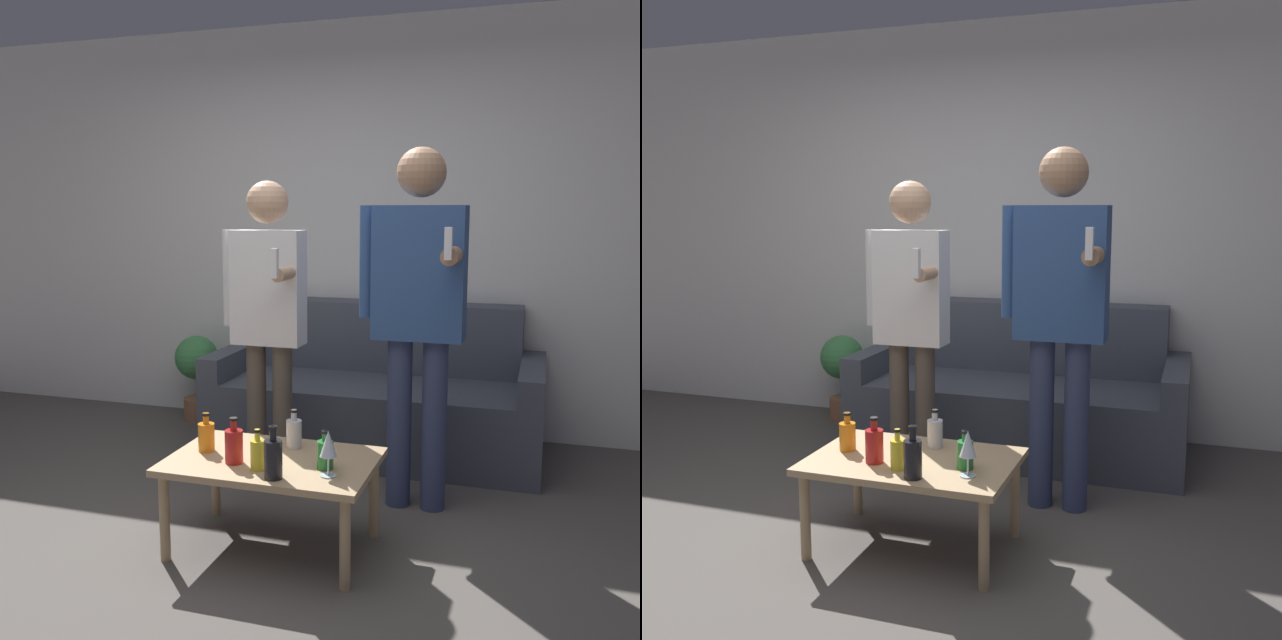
% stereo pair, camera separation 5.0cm
% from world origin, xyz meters
% --- Properties ---
extents(ground_plane, '(16.00, 16.00, 0.00)m').
position_xyz_m(ground_plane, '(0.00, 0.00, 0.00)').
color(ground_plane, '#514C47').
extents(wall_back, '(8.00, 0.06, 2.70)m').
position_xyz_m(wall_back, '(0.00, 2.26, 1.35)').
color(wall_back, silver).
rests_on(wall_back, ground_plane).
extents(couch, '(1.99, 0.89, 0.89)m').
position_xyz_m(couch, '(0.33, 1.82, 0.32)').
color(couch, '#474C56').
rests_on(couch, ground_plane).
extents(coffee_table, '(0.89, 0.59, 0.41)m').
position_xyz_m(coffee_table, '(0.20, 0.34, 0.36)').
color(coffee_table, tan).
rests_on(coffee_table, ground_plane).
extents(bottle_orange, '(0.07, 0.07, 0.22)m').
position_xyz_m(bottle_orange, '(0.29, 0.12, 0.50)').
color(bottle_orange, black).
rests_on(bottle_orange, coffee_table).
extents(bottle_green, '(0.07, 0.07, 0.18)m').
position_xyz_m(bottle_green, '(0.24, 0.50, 0.48)').
color(bottle_green, silver).
rests_on(bottle_green, coffee_table).
extents(bottle_dark, '(0.07, 0.07, 0.16)m').
position_xyz_m(bottle_dark, '(0.46, 0.29, 0.48)').
color(bottle_dark, '#23752D').
rests_on(bottle_dark, coffee_table).
extents(bottle_yellow, '(0.07, 0.07, 0.17)m').
position_xyz_m(bottle_yellow, '(-0.11, 0.34, 0.48)').
color(bottle_yellow, orange).
rests_on(bottle_yellow, coffee_table).
extents(bottle_red, '(0.08, 0.08, 0.20)m').
position_xyz_m(bottle_red, '(0.07, 0.24, 0.49)').
color(bottle_red, '#B21E1E').
rests_on(bottle_red, coffee_table).
extents(bottle_clear, '(0.06, 0.06, 0.17)m').
position_xyz_m(bottle_clear, '(0.19, 0.20, 0.48)').
color(bottle_clear, yellow).
rests_on(bottle_clear, coffee_table).
extents(wine_glass_near, '(0.07, 0.07, 0.19)m').
position_xyz_m(wine_glass_near, '(0.49, 0.21, 0.54)').
color(wine_glass_near, silver).
rests_on(wine_glass_near, coffee_table).
extents(person_standing_left, '(0.44, 0.41, 1.62)m').
position_xyz_m(person_standing_left, '(-0.07, 0.98, 0.97)').
color(person_standing_left, brown).
rests_on(person_standing_left, ground_plane).
extents(person_standing_right, '(0.52, 0.45, 1.77)m').
position_xyz_m(person_standing_right, '(0.71, 0.97, 1.05)').
color(person_standing_right, navy).
rests_on(person_standing_right, ground_plane).
extents(potted_plant, '(0.31, 0.31, 0.60)m').
position_xyz_m(potted_plant, '(-1.03, 2.01, 0.39)').
color(potted_plant, '#936042').
rests_on(potted_plant, ground_plane).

